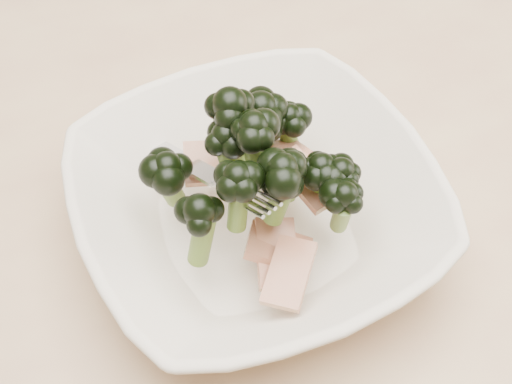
# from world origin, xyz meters

# --- Properties ---
(dining_table) EXTENTS (1.20, 0.80, 0.75)m
(dining_table) POSITION_xyz_m (0.00, 0.00, 0.65)
(dining_table) COLOR tan
(dining_table) RESTS_ON ground
(broccoli_dish) EXTENTS (0.28, 0.28, 0.12)m
(broccoli_dish) POSITION_xyz_m (-0.05, -0.07, 0.79)
(broccoli_dish) COLOR beige
(broccoli_dish) RESTS_ON dining_table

